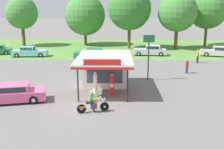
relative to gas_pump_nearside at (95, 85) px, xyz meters
name	(u,v)px	position (x,y,z in m)	size (l,w,h in m)	color
ground_plane	(88,107)	(-0.35, -2.49, -0.95)	(300.00, 300.00, 0.00)	slate
grass_verge_strip	(105,48)	(-0.35, 27.51, -0.94)	(120.00, 24.00, 0.01)	#56843D
service_station_kiosk	(105,67)	(0.69, 3.15, 0.81)	(4.70, 7.32, 3.44)	silver
gas_pump_nearside	(95,85)	(0.00, 0.00, 0.00)	(0.44, 0.44, 2.06)	slate
gas_pump_offside	(112,86)	(1.38, 0.00, -0.06)	(0.44, 0.44, 1.93)	slate
motorcycle_with_rider	(92,103)	(0.09, -3.55, -0.29)	(2.21, 0.91, 1.58)	black
featured_classic_sedan	(12,94)	(-6.35, -1.58, -0.29)	(5.47, 2.96, 1.42)	#E55993
parked_car_back_row_centre_left	(150,51)	(6.78, 19.67, -0.26)	(5.17, 2.27, 1.51)	#B7B7BC
parked_car_back_row_far_right	(93,54)	(-1.67, 16.81, -0.27)	(5.47, 2.09, 1.46)	#2D844C
parked_car_back_row_left	(30,52)	(-11.16, 18.26, -0.28)	(5.31, 2.22, 1.47)	#7AC6D1
parked_car_back_row_far_left	(219,52)	(16.91, 19.02, -0.28)	(5.77, 3.08, 1.46)	#B7B7BC
bystander_leaning_by_kiosk	(187,66)	(9.49, 8.18, -0.17)	(0.34, 0.34, 1.50)	#2D3351
bystander_admiring_sedan	(198,56)	(12.29, 14.00, -0.01)	(0.34, 0.34, 1.77)	black
tree_oak_centre	(22,13)	(-15.71, 29.47, 5.06)	(5.84, 5.84, 8.96)	brown
tree_oak_far_left	(177,12)	(11.88, 26.05, 5.31)	(6.64, 6.64, 9.60)	brown
tree_oak_left	(129,9)	(3.76, 26.58, 5.79)	(7.38, 7.38, 10.52)	brown
tree_oak_far_right	(85,15)	(-4.30, 31.01, 4.62)	(7.52, 7.52, 9.34)	brown
tree_oak_right	(207,10)	(17.99, 29.80, 5.68)	(7.22, 7.22, 10.38)	brown
roadside_pole_sign	(149,50)	(4.87, 5.11, 2.16)	(1.10, 0.12, 4.53)	black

